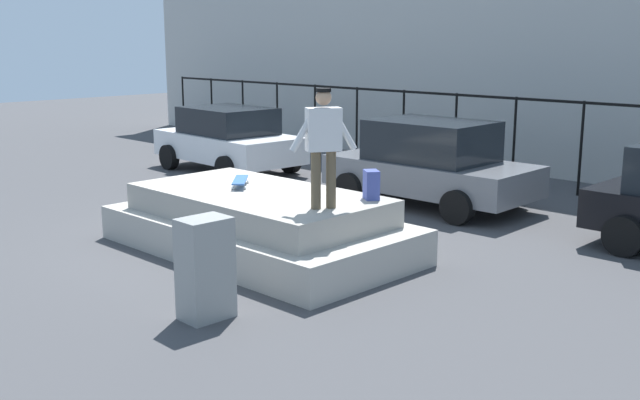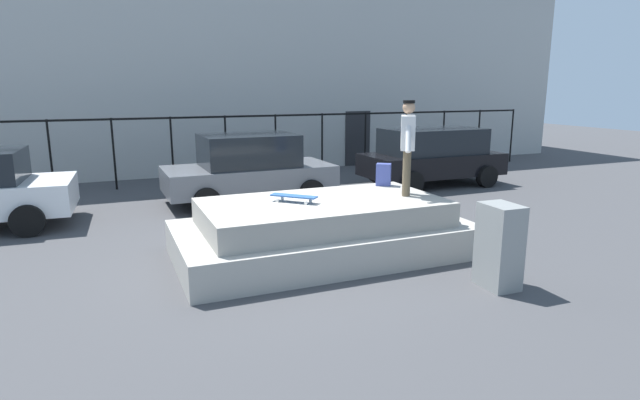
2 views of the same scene
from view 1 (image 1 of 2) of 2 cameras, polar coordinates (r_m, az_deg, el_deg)
The scene contains 10 objects.
ground_plane at distance 12.73m, azimuth -6.47°, elevation -3.06°, with size 60.00×60.00×0.00m, color #424244.
concrete_ledge at distance 11.98m, azimuth -4.67°, elevation -1.82°, with size 5.01×2.67×0.97m.
skateboarder at distance 10.47m, azimuth 0.27°, elevation 4.62°, with size 0.57×0.88×1.68m.
skateboard at distance 12.26m, azimuth -6.06°, elevation 1.49°, with size 0.72×0.72×0.12m.
backpack at distance 11.23m, azimuth 3.90°, elevation 1.16°, with size 0.28×0.20×0.44m, color #3F4C99.
car_white_sedan_near at distance 19.22m, azimuth -6.95°, elevation 4.63°, with size 4.16×2.35×1.62m.
car_grey_sedan_mid at distance 15.28m, azimuth 8.37°, elevation 2.80°, with size 4.22×2.26×1.72m.
utility_box at distance 9.16m, azimuth -8.67°, elevation -5.15°, with size 0.44×0.60×1.24m, color gray.
fence_row at distance 18.10m, azimuth 12.34°, elevation 5.59°, with size 24.06×0.06×2.03m.
warehouse_building at distance 22.80m, azimuth 20.15°, elevation 12.10°, with size 30.93×8.31×7.15m.
Camera 1 is at (9.58, -7.69, 3.33)m, focal length 42.29 mm.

